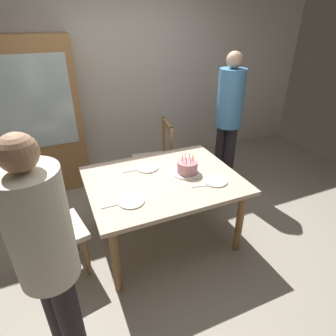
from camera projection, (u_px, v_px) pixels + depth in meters
ground at (164, 237)px, 2.99m from camera, size 6.40×6.40×0.00m
back_wall at (111, 79)px, 3.86m from camera, size 6.40×0.10×2.60m
dining_table at (163, 186)px, 2.69m from camera, size 1.40×1.09×0.72m
birthday_cake at (187, 168)px, 2.71m from camera, size 0.28×0.28×0.19m
plate_near_celebrant at (131, 201)px, 2.31m from camera, size 0.22×0.22×0.01m
plate_far_side at (147, 168)px, 2.82m from camera, size 0.22×0.22×0.01m
plate_near_guest at (215, 181)px, 2.59m from camera, size 0.22×0.22×0.01m
fork_near_celebrant at (112, 206)px, 2.26m from camera, size 0.18×0.02×0.01m
fork_far_side at (132, 171)px, 2.77m from camera, size 0.18×0.02×0.01m
fork_near_guest at (201, 186)px, 2.52m from camera, size 0.18×0.05×0.01m
chair_spindle_back at (154, 160)px, 3.55m from camera, size 0.50×0.50×0.95m
chair_upholstered at (44, 228)px, 2.31m from camera, size 0.52×0.52×0.95m
person_celebrant at (47, 256)px, 1.51m from camera, size 0.32×0.32×1.64m
person_guest at (229, 114)px, 3.50m from camera, size 0.32×0.32×1.72m
china_cabinet at (34, 120)px, 3.42m from camera, size 1.10×0.45×1.90m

